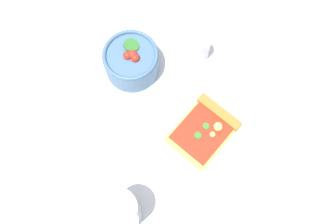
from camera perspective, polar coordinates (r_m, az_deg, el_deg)
ground_plane at (r=0.82m, az=5.14°, el=-6.22°), size 2.40×2.40×0.00m
plate at (r=0.82m, az=6.36°, el=-4.28°), size 0.25×0.25×0.01m
pizza_slice_main at (r=0.81m, az=5.53°, el=-2.24°), size 0.14×0.15×0.03m
salad_bowl at (r=0.85m, az=-5.23°, el=7.25°), size 0.12×0.12×0.08m
soda_glass at (r=0.75m, az=-6.74°, el=-13.90°), size 0.07×0.07×0.12m
pepper_shaker at (r=0.86m, az=4.81°, el=9.27°), size 0.04×0.04×0.08m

